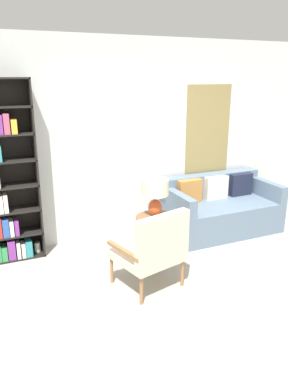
{
  "coord_description": "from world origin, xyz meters",
  "views": [
    {
      "loc": [
        -1.6,
        -2.74,
        2.2
      ],
      "look_at": [
        0.08,
        1.09,
        0.9
      ],
      "focal_mm": 35.0,
      "sensor_mm": 36.0,
      "label": 1
    }
  ],
  "objects_px": {
    "armchair": "(154,247)",
    "table_lamp": "(155,192)",
    "side_table": "(157,221)",
    "bookshelf": "(0,182)",
    "couch": "(220,209)"
  },
  "relations": [
    {
      "from": "armchair",
      "to": "table_lamp",
      "type": "bearing_deg",
      "value": 64.07
    },
    {
      "from": "side_table",
      "to": "table_lamp",
      "type": "height_order",
      "value": "table_lamp"
    },
    {
      "from": "bookshelf",
      "to": "couch",
      "type": "height_order",
      "value": "bookshelf"
    },
    {
      "from": "armchair",
      "to": "couch",
      "type": "xyz_separation_m",
      "value": [
        1.59,
        1.1,
        -0.17
      ]
    },
    {
      "from": "couch",
      "to": "side_table",
      "type": "relative_size",
      "value": 3.08
    },
    {
      "from": "couch",
      "to": "table_lamp",
      "type": "relative_size",
      "value": 3.47
    },
    {
      "from": "bookshelf",
      "to": "side_table",
      "type": "xyz_separation_m",
      "value": [
        1.74,
        -0.68,
        -0.53
      ]
    },
    {
      "from": "bookshelf",
      "to": "side_table",
      "type": "bearing_deg",
      "value": -21.28
    },
    {
      "from": "armchair",
      "to": "side_table",
      "type": "height_order",
      "value": "armchair"
    },
    {
      "from": "couch",
      "to": "armchair",
      "type": "bearing_deg",
      "value": -145.39
    },
    {
      "from": "bookshelf",
      "to": "table_lamp",
      "type": "relative_size",
      "value": 4.68
    },
    {
      "from": "couch",
      "to": "side_table",
      "type": "bearing_deg",
      "value": -161.69
    },
    {
      "from": "armchair",
      "to": "table_lamp",
      "type": "relative_size",
      "value": 1.9
    },
    {
      "from": "bookshelf",
      "to": "side_table",
      "type": "height_order",
      "value": "bookshelf"
    },
    {
      "from": "side_table",
      "to": "table_lamp",
      "type": "distance_m",
      "value": 0.37
    }
  ]
}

